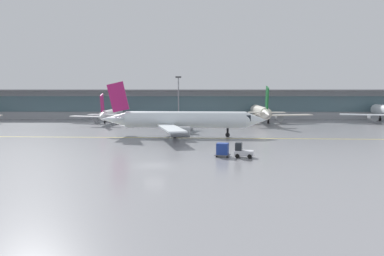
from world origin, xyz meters
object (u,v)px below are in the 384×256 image
cargo_dolly_lead (223,149)px  gate_airplane_1 (112,114)px  taxiing_regional_jet (183,120)px  baggage_tug (242,151)px  apron_light_mast_1 (178,96)px  gate_airplane_2 (260,112)px

cargo_dolly_lead → gate_airplane_1: bearing=129.3°
taxiing_regional_jet → baggage_tug: (9.07, -24.62, -2.47)m
baggage_tug → apron_light_mast_1: 69.07m
gate_airplane_1 → taxiing_regional_jet: bearing=-145.6°
gate_airplane_1 → baggage_tug: bearing=-150.8°
gate_airplane_1 → cargo_dolly_lead: size_ratio=10.70×
gate_airplane_1 → taxiing_regional_jet: (21.72, -33.19, 0.79)m
taxiing_regional_jet → apron_light_mast_1: (-2.92, 43.08, 4.17)m
taxiing_regional_jet → apron_light_mast_1: apron_light_mast_1 is taller
taxiing_regional_jet → baggage_tug: bearing=-67.0°
cargo_dolly_lead → apron_light_mast_1: apron_light_mast_1 is taller
baggage_tug → apron_light_mast_1: size_ratio=0.21×
gate_airplane_2 → baggage_tug: (-11.97, -58.63, -2.26)m
gate_airplane_1 → cargo_dolly_lead: gate_airplane_1 is taller
apron_light_mast_1 → gate_airplane_2: bearing=-20.7°
cargo_dolly_lead → apron_light_mast_1: size_ratio=0.18×
baggage_tug → cargo_dolly_lead: baggage_tug is taller
gate_airplane_2 → cargo_dolly_lead: gate_airplane_2 is taller
baggage_tug → gate_airplane_1: bearing=131.3°
cargo_dolly_lead → baggage_tug: bearing=-0.0°
gate_airplane_1 → baggage_tug: size_ratio=9.05×
taxiing_regional_jet → cargo_dolly_lead: (6.33, -23.97, -2.31)m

